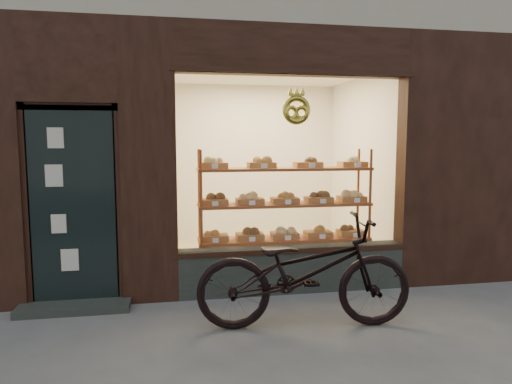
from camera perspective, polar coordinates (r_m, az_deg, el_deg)
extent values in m
cube|color=#2E3631|center=(5.56, 4.59, -9.55)|extent=(2.70, 0.25, 0.55)
cube|color=black|center=(5.27, -21.86, -1.71)|extent=(0.90, 0.04, 2.15)
cube|color=#2E3631|center=(5.36, -21.74, -13.25)|extent=(1.15, 0.35, 0.08)
torus|color=gold|center=(5.26, 5.07, 10.17)|extent=(0.33, 0.07, 0.33)
cube|color=brown|center=(6.02, 3.53, -10.53)|extent=(2.20, 0.45, 0.04)
cube|color=brown|center=(5.90, 3.56, -5.87)|extent=(2.20, 0.45, 0.03)
cube|color=brown|center=(5.82, 3.59, -1.54)|extent=(2.20, 0.45, 0.04)
cube|color=brown|center=(5.77, 3.63, 2.89)|extent=(2.20, 0.45, 0.04)
cylinder|color=brown|center=(5.49, -6.85, -3.62)|extent=(0.04, 0.04, 1.70)
cylinder|color=brown|center=(6.00, 14.02, -2.92)|extent=(0.04, 0.04, 1.70)
cylinder|color=brown|center=(5.88, -7.07, -2.97)|extent=(0.04, 0.04, 1.70)
cylinder|color=brown|center=(6.36, 12.58, -2.38)|extent=(0.04, 0.04, 1.70)
cube|color=brown|center=(5.74, -5.23, -5.68)|extent=(0.34, 0.24, 0.07)
sphere|color=#A37637|center=(5.73, -5.24, -4.85)|extent=(0.11, 0.11, 0.11)
cube|color=white|center=(5.56, -5.07, -6.08)|extent=(0.07, 0.01, 0.05)
cube|color=brown|center=(5.80, -0.78, -5.54)|extent=(0.34, 0.24, 0.07)
sphere|color=#4F3521|center=(5.78, -0.78, -4.72)|extent=(0.11, 0.11, 0.11)
cube|color=white|center=(5.62, -0.47, -5.93)|extent=(0.07, 0.01, 0.05)
cube|color=brown|center=(5.89, 3.57, -5.37)|extent=(0.34, 0.24, 0.07)
sphere|color=#D9C66A|center=(5.87, 3.57, -4.56)|extent=(0.11, 0.11, 0.11)
cube|color=white|center=(5.71, 4.01, -5.74)|extent=(0.07, 0.01, 0.05)
cube|color=brown|center=(6.01, 7.76, -5.18)|extent=(0.34, 0.24, 0.07)
sphere|color=#A37637|center=(5.99, 7.77, -4.39)|extent=(0.11, 0.11, 0.11)
cube|color=white|center=(5.84, 8.32, -5.53)|extent=(0.07, 0.01, 0.05)
cube|color=brown|center=(6.16, 11.76, -4.97)|extent=(0.34, 0.24, 0.07)
sphere|color=#4F3521|center=(6.14, 11.78, -4.20)|extent=(0.11, 0.11, 0.11)
cube|color=white|center=(5.99, 12.42, -5.31)|extent=(0.08, 0.01, 0.05)
cube|color=brown|center=(5.67, -5.28, -1.23)|extent=(0.34, 0.24, 0.07)
sphere|color=#4F3521|center=(5.66, -5.29, -0.38)|extent=(0.11, 0.11, 0.11)
cube|color=white|center=(5.49, -5.11, -1.48)|extent=(0.07, 0.01, 0.06)
cube|color=brown|center=(5.72, -0.78, -1.13)|extent=(0.34, 0.24, 0.07)
sphere|color=#D9C66A|center=(5.71, -0.79, -0.28)|extent=(0.11, 0.11, 0.11)
cube|color=white|center=(5.54, -0.47, -1.37)|extent=(0.07, 0.01, 0.06)
cube|color=brown|center=(5.81, 3.60, -1.03)|extent=(0.34, 0.24, 0.07)
sphere|color=#A37637|center=(5.80, 3.60, -0.19)|extent=(0.11, 0.11, 0.11)
cube|color=white|center=(5.63, 4.04, -1.26)|extent=(0.07, 0.01, 0.06)
cube|color=brown|center=(5.93, 7.82, -0.92)|extent=(0.34, 0.24, 0.07)
sphere|color=#4F3521|center=(5.92, 7.84, -0.11)|extent=(0.11, 0.11, 0.11)
cube|color=white|center=(5.76, 8.39, -1.15)|extent=(0.07, 0.01, 0.06)
cube|color=brown|center=(6.09, 11.86, -0.82)|extent=(0.34, 0.24, 0.07)
sphere|color=#D9C66A|center=(6.08, 11.87, -0.02)|extent=(0.11, 0.11, 0.11)
cube|color=white|center=(5.92, 12.53, -1.03)|extent=(0.08, 0.01, 0.06)
cube|color=brown|center=(5.63, -5.32, 3.32)|extent=(0.34, 0.24, 0.07)
sphere|color=#D9C66A|center=(5.62, -5.33, 4.18)|extent=(0.11, 0.11, 0.11)
cube|color=white|center=(5.44, -5.16, 3.22)|extent=(0.07, 0.01, 0.06)
cube|color=brown|center=(5.71, 0.70, 3.39)|extent=(0.34, 0.24, 0.07)
sphere|color=#A37637|center=(5.70, 0.70, 4.24)|extent=(0.11, 0.11, 0.11)
cube|color=white|center=(5.53, 1.06, 3.29)|extent=(0.08, 0.01, 0.06)
cube|color=brown|center=(5.85, 6.49, 3.42)|extent=(0.34, 0.24, 0.07)
sphere|color=#4F3521|center=(5.85, 6.50, 4.25)|extent=(0.11, 0.11, 0.11)
cube|color=white|center=(5.67, 7.02, 3.32)|extent=(0.07, 0.01, 0.06)
cube|color=brown|center=(6.05, 11.95, 3.42)|extent=(0.34, 0.24, 0.07)
sphere|color=#D9C66A|center=(6.05, 11.97, 4.22)|extent=(0.11, 0.11, 0.11)
cube|color=white|center=(5.88, 12.63, 3.32)|extent=(0.08, 0.01, 0.06)
imported|color=black|center=(4.48, 6.07, -9.92)|extent=(2.13, 0.93, 1.09)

